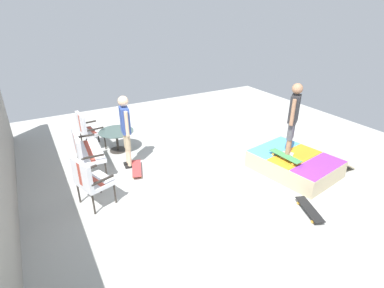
# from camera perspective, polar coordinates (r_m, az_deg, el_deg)

# --- Properties ---
(ground_plane) EXTENTS (12.00, 12.00, 0.10)m
(ground_plane) POSITION_cam_1_polar(r_m,az_deg,el_deg) (7.03, 3.20, -6.09)
(ground_plane) COLOR #A8A8A3
(skate_ramp) EXTENTS (2.07, 2.19, 0.42)m
(skate_ramp) POSITION_cam_1_polar(r_m,az_deg,el_deg) (7.41, 18.94, -3.50)
(skate_ramp) COLOR tan
(skate_ramp) RESTS_ON ground_plane
(patio_bench) EXTENTS (1.28, 0.62, 1.02)m
(patio_bench) POSITION_cam_1_polar(r_m,az_deg,el_deg) (7.26, -19.96, -0.65)
(patio_bench) COLOR #2D2823
(patio_bench) RESTS_ON ground_plane
(patio_chair_near_house) EXTENTS (0.67, 0.61, 1.02)m
(patio_chair_near_house) POSITION_cam_1_polar(r_m,az_deg,el_deg) (8.41, -19.37, 2.94)
(patio_chair_near_house) COLOR #2D2823
(patio_chair_near_house) RESTS_ON ground_plane
(patio_chair_by_wall) EXTENTS (0.76, 0.72, 1.02)m
(patio_chair_by_wall) POSITION_cam_1_polar(r_m,az_deg,el_deg) (6.00, -19.04, -6.19)
(patio_chair_by_wall) COLOR #2D2823
(patio_chair_by_wall) RESTS_ON ground_plane
(patio_table) EXTENTS (0.90, 0.90, 0.57)m
(patio_table) POSITION_cam_1_polar(r_m,az_deg,el_deg) (8.14, -14.12, 1.33)
(patio_table) COLOR #2D2823
(patio_table) RESTS_ON ground_plane
(person_watching) EXTENTS (0.48, 0.27, 1.75)m
(person_watching) POSITION_cam_1_polar(r_m,az_deg,el_deg) (7.06, -12.52, 3.28)
(person_watching) COLOR black
(person_watching) RESTS_ON ground_plane
(person_skater) EXTENTS (0.36, 0.41, 1.69)m
(person_skater) POSITION_cam_1_polar(r_m,az_deg,el_deg) (6.83, 18.71, 5.12)
(person_skater) COLOR silver
(person_skater) RESTS_ON skate_ramp
(skateboard_by_bench) EXTENTS (0.82, 0.45, 0.10)m
(skateboard_by_bench) POSITION_cam_1_polar(r_m,az_deg,el_deg) (7.17, -10.48, -4.60)
(skateboard_by_bench) COLOR #B23838
(skateboard_by_bench) RESTS_ON ground_plane
(skateboard_spare) EXTENTS (0.82, 0.48, 0.10)m
(skateboard_spare) POSITION_cam_1_polar(r_m,az_deg,el_deg) (6.18, 21.43, -11.47)
(skateboard_spare) COLOR black
(skateboard_spare) RESTS_ON ground_plane
(skateboard_on_ramp) EXTENTS (0.81, 0.25, 0.10)m
(skateboard_on_ramp) POSITION_cam_1_polar(r_m,az_deg,el_deg) (7.01, 17.31, -2.20)
(skateboard_on_ramp) COLOR #3F8C4C
(skateboard_on_ramp) RESTS_ON skate_ramp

